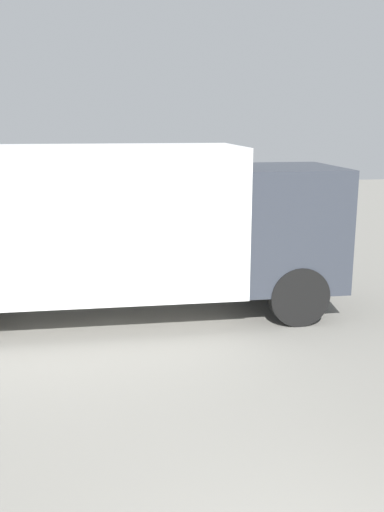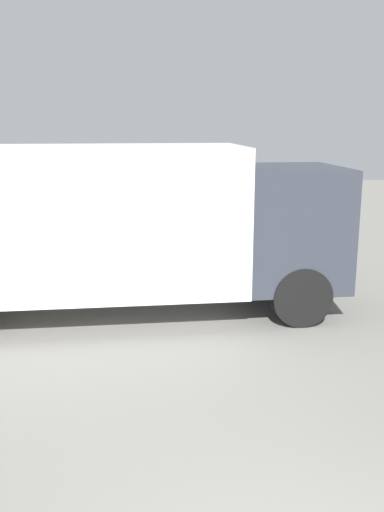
% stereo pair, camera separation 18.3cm
% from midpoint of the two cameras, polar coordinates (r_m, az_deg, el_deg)
% --- Properties ---
extents(delivery_truck, '(8.77, 2.39, 3.15)m').
position_cam_midpoint_polar(delivery_truck, '(10.45, -9.96, 3.22)').
color(delivery_truck, white).
rests_on(delivery_truck, ground).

